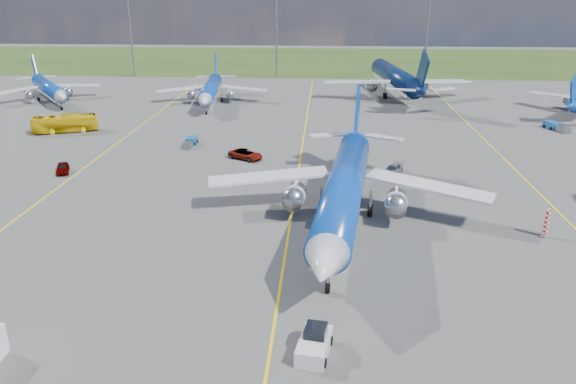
# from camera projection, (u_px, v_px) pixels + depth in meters

# --- Properties ---
(ground) EXTENTS (400.00, 400.00, 0.00)m
(ground) POSITION_uv_depth(u_px,v_px,m) (284.00, 265.00, 51.11)
(ground) COLOR #50504E
(ground) RESTS_ON ground
(grass_strip) EXTENTS (400.00, 80.00, 0.01)m
(grass_strip) POSITION_uv_depth(u_px,v_px,m) (316.00, 60.00, 191.58)
(grass_strip) COLOR #2D4719
(grass_strip) RESTS_ON ground
(taxiway_lines) EXTENTS (60.25, 160.00, 0.02)m
(taxiway_lines) POSITION_uv_depth(u_px,v_px,m) (300.00, 171.00, 77.04)
(taxiway_lines) COLOR yellow
(taxiway_lines) RESTS_ON ground
(floodlight_masts) EXTENTS (202.20, 0.50, 22.70)m
(floodlight_masts) POSITION_uv_depth(u_px,v_px,m) (351.00, 31.00, 149.17)
(floodlight_masts) COLOR slate
(floodlight_masts) RESTS_ON ground
(warning_post) EXTENTS (0.50, 0.50, 3.00)m
(warning_post) POSITION_uv_depth(u_px,v_px,m) (546.00, 223.00, 56.48)
(warning_post) COLOR red
(warning_post) RESTS_ON ground
(bg_jet_nw) EXTENTS (39.53, 41.08, 8.56)m
(bg_jet_nw) POSITION_uv_depth(u_px,v_px,m) (51.00, 102.00, 123.33)
(bg_jet_nw) COLOR #0C3EA8
(bg_jet_nw) RESTS_ON ground
(bg_jet_nnw) EXTENTS (29.17, 36.30, 8.84)m
(bg_jet_nnw) POSITION_uv_depth(u_px,v_px,m) (211.00, 104.00, 121.33)
(bg_jet_nnw) COLOR #0C3EA8
(bg_jet_nnw) RESTS_ON ground
(bg_jet_n) EXTENTS (41.63, 51.27, 12.31)m
(bg_jet_n) POSITION_uv_depth(u_px,v_px,m) (394.00, 96.00, 130.03)
(bg_jet_n) COLOR #07193D
(bg_jet_n) RESTS_ON ground
(main_airliner) EXTENTS (38.18, 47.38, 11.49)m
(main_airliner) POSITION_uv_depth(u_px,v_px,m) (343.00, 224.00, 60.06)
(main_airliner) COLOR #0C3EA8
(main_airliner) RESTS_ON ground
(pushback_tug) EXTENTS (2.63, 5.49, 1.82)m
(pushback_tug) POSITION_uv_depth(u_px,v_px,m) (314.00, 344.00, 38.69)
(pushback_tug) COLOR silver
(pushback_tug) RESTS_ON ground
(apron_bus) EXTENTS (11.14, 6.56, 3.06)m
(apron_bus) POSITION_uv_depth(u_px,v_px,m) (65.00, 123.00, 97.18)
(apron_bus) COLOR yellow
(apron_bus) RESTS_ON ground
(service_car_a) EXTENTS (2.97, 4.30, 1.36)m
(service_car_a) POSITION_uv_depth(u_px,v_px,m) (63.00, 168.00, 76.21)
(service_car_a) COLOR #999999
(service_car_a) RESTS_ON ground
(service_car_b) EXTENTS (5.76, 4.70, 1.46)m
(service_car_b) POSITION_uv_depth(u_px,v_px,m) (246.00, 154.00, 82.18)
(service_car_b) COLOR #999999
(service_car_b) RESTS_ON ground
(service_car_c) EXTENTS (3.50, 4.41, 1.20)m
(service_car_c) POSITION_uv_depth(u_px,v_px,m) (393.00, 169.00, 75.86)
(service_car_c) COLOR #999999
(service_car_c) RESTS_ON ground
(baggage_tug_c) EXTENTS (1.47, 5.03, 1.12)m
(baggage_tug_c) POSITION_uv_depth(u_px,v_px,m) (190.00, 142.00, 89.32)
(baggage_tug_c) COLOR #165489
(baggage_tug_c) RESTS_ON ground
(baggage_tug_e) EXTENTS (3.17, 5.72, 1.24)m
(baggage_tug_e) POSITION_uv_depth(u_px,v_px,m) (556.00, 127.00, 98.95)
(baggage_tug_e) COLOR #17548E
(baggage_tug_e) RESTS_ON ground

